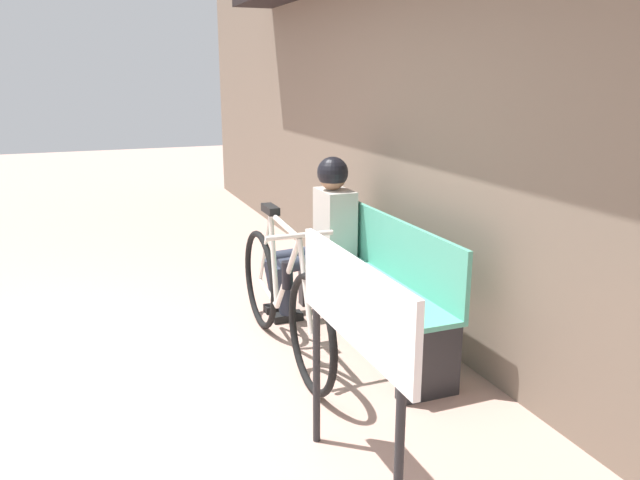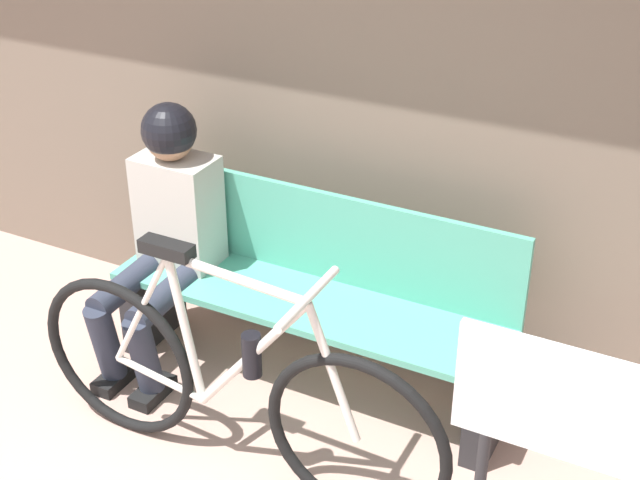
# 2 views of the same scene
# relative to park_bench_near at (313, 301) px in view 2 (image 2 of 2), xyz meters

# --- Properties ---
(park_bench_near) EXTENTS (1.71, 0.42, 0.84)m
(park_bench_near) POSITION_rel_park_bench_near_xyz_m (0.00, 0.00, 0.00)
(park_bench_near) COLOR #51A88E
(park_bench_near) RESTS_ON ground_plane
(bicycle) EXTENTS (1.72, 0.40, 0.94)m
(bicycle) POSITION_rel_park_bench_near_xyz_m (-0.01, -0.64, -0.01)
(bicycle) COLOR black
(bicycle) RESTS_ON ground_plane
(person_seated) EXTENTS (0.34, 0.64, 1.17)m
(person_seated) POSITION_rel_park_bench_near_xyz_m (-0.64, -0.12, 0.28)
(person_seated) COLOR #2D3342
(person_seated) RESTS_ON ground_plane
(signboard) EXTENTS (1.03, 0.04, 1.06)m
(signboard) POSITION_rel_park_bench_near_xyz_m (1.39, -0.79, 0.41)
(signboard) COLOR #232326
(signboard) RESTS_ON ground_plane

